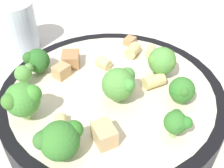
{
  "coord_description": "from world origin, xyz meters",
  "views": [
    {
      "loc": [
        0.17,
        -0.21,
        0.28
      ],
      "look_at": [
        0.0,
        0.0,
        0.05
      ],
      "focal_mm": 45.0,
      "sensor_mm": 36.0,
      "label": 1
    }
  ],
  "objects_px": {
    "broccoli_floret_0": "(59,140)",
    "drinking_glass": "(17,29)",
    "rigatoni_2": "(154,81)",
    "broccoli_floret_1": "(37,60)",
    "chicken_chunk_0": "(71,59)",
    "broccoli_floret_7": "(162,61)",
    "broccoli_floret_2": "(119,84)",
    "broccoli_floret_3": "(181,90)",
    "rigatoni_4": "(103,63)",
    "rigatoni_0": "(120,83)",
    "chicken_chunk_2": "(130,41)",
    "broccoli_floret_4": "(177,122)",
    "broccoli_floret_5": "(24,73)",
    "rigatoni_5": "(151,52)",
    "pasta_bowl": "(112,99)",
    "rigatoni_1": "(133,51)",
    "rigatoni_3": "(59,124)",
    "chicken_chunk_1": "(61,71)",
    "chicken_chunk_3": "(104,134)",
    "broccoli_floret_6": "(23,99)"
  },
  "relations": [
    {
      "from": "broccoli_floret_3",
      "to": "rigatoni_4",
      "type": "relative_size",
      "value": 1.68
    },
    {
      "from": "broccoli_floret_4",
      "to": "rigatoni_5",
      "type": "height_order",
      "value": "broccoli_floret_4"
    },
    {
      "from": "rigatoni_2",
      "to": "rigatoni_5",
      "type": "xyz_separation_m",
      "value": [
        -0.04,
        0.06,
        -0.0
      ]
    },
    {
      "from": "broccoli_floret_2",
      "to": "drinking_glass",
      "type": "xyz_separation_m",
      "value": [
        -0.25,
        0.03,
        -0.03
      ]
    },
    {
      "from": "chicken_chunk_3",
      "to": "drinking_glass",
      "type": "bearing_deg",
      "value": 162.25
    },
    {
      "from": "broccoli_floret_7",
      "to": "broccoli_floret_2",
      "type": "bearing_deg",
      "value": -100.49
    },
    {
      "from": "broccoli_floret_0",
      "to": "chicken_chunk_1",
      "type": "xyz_separation_m",
      "value": [
        -0.09,
        0.09,
        -0.01
      ]
    },
    {
      "from": "broccoli_floret_2",
      "to": "chicken_chunk_3",
      "type": "relative_size",
      "value": 1.71
    },
    {
      "from": "broccoli_floret_4",
      "to": "rigatoni_4",
      "type": "relative_size",
      "value": 1.59
    },
    {
      "from": "rigatoni_1",
      "to": "drinking_glass",
      "type": "height_order",
      "value": "drinking_glass"
    },
    {
      "from": "pasta_bowl",
      "to": "rigatoni_2",
      "type": "height_order",
      "value": "rigatoni_2"
    },
    {
      "from": "broccoli_floret_1",
      "to": "chicken_chunk_1",
      "type": "relative_size",
      "value": 1.71
    },
    {
      "from": "rigatoni_0",
      "to": "chicken_chunk_0",
      "type": "bearing_deg",
      "value": -176.34
    },
    {
      "from": "drinking_glass",
      "to": "rigatoni_3",
      "type": "bearing_deg",
      "value": -25.25
    },
    {
      "from": "broccoli_floret_7",
      "to": "rigatoni_3",
      "type": "xyz_separation_m",
      "value": [
        -0.04,
        -0.15,
        -0.02
      ]
    },
    {
      "from": "broccoli_floret_0",
      "to": "drinking_glass",
      "type": "height_order",
      "value": "drinking_glass"
    },
    {
      "from": "rigatoni_3",
      "to": "rigatoni_4",
      "type": "height_order",
      "value": "same"
    },
    {
      "from": "broccoli_floret_5",
      "to": "drinking_glass",
      "type": "bearing_deg",
      "value": 148.86
    },
    {
      "from": "broccoli_floret_5",
      "to": "chicken_chunk_3",
      "type": "xyz_separation_m",
      "value": [
        0.14,
        -0.01,
        -0.01
      ]
    },
    {
      "from": "broccoli_floret_4",
      "to": "rigatoni_2",
      "type": "distance_m",
      "value": 0.08
    },
    {
      "from": "pasta_bowl",
      "to": "drinking_glass",
      "type": "bearing_deg",
      "value": 175.11
    },
    {
      "from": "broccoli_floret_2",
      "to": "chicken_chunk_2",
      "type": "relative_size",
      "value": 2.5
    },
    {
      "from": "rigatoni_2",
      "to": "broccoli_floret_1",
      "type": "bearing_deg",
      "value": -152.01
    },
    {
      "from": "chicken_chunk_2",
      "to": "pasta_bowl",
      "type": "bearing_deg",
      "value": -64.58
    },
    {
      "from": "broccoli_floret_4",
      "to": "rigatoni_5",
      "type": "bearing_deg",
      "value": 133.15
    },
    {
      "from": "rigatoni_2",
      "to": "chicken_chunk_2",
      "type": "xyz_separation_m",
      "value": [
        -0.09,
        0.06,
        -0.0
      ]
    },
    {
      "from": "rigatoni_0",
      "to": "chicken_chunk_2",
      "type": "relative_size",
      "value": 1.37
    },
    {
      "from": "broccoli_floret_1",
      "to": "broccoli_floret_4",
      "type": "bearing_deg",
      "value": 5.57
    },
    {
      "from": "rigatoni_5",
      "to": "chicken_chunk_0",
      "type": "bearing_deg",
      "value": -128.69
    },
    {
      "from": "broccoli_floret_1",
      "to": "rigatoni_3",
      "type": "distance_m",
      "value": 0.12
    },
    {
      "from": "broccoli_floret_5",
      "to": "rigatoni_5",
      "type": "height_order",
      "value": "broccoli_floret_5"
    },
    {
      "from": "chicken_chunk_3",
      "to": "drinking_glass",
      "type": "xyz_separation_m",
      "value": [
        -0.28,
        0.09,
        -0.01
      ]
    },
    {
      "from": "rigatoni_2",
      "to": "chicken_chunk_0",
      "type": "distance_m",
      "value": 0.12
    },
    {
      "from": "rigatoni_2",
      "to": "chicken_chunk_1",
      "type": "bearing_deg",
      "value": -149.97
    },
    {
      "from": "broccoli_floret_1",
      "to": "rigatoni_4",
      "type": "relative_size",
      "value": 1.69
    },
    {
      "from": "rigatoni_2",
      "to": "rigatoni_3",
      "type": "relative_size",
      "value": 1.04
    },
    {
      "from": "rigatoni_0",
      "to": "chicken_chunk_0",
      "type": "height_order",
      "value": "chicken_chunk_0"
    },
    {
      "from": "broccoli_floret_4",
      "to": "rigatoni_1",
      "type": "height_order",
      "value": "broccoli_floret_4"
    },
    {
      "from": "broccoli_floret_4",
      "to": "chicken_chunk_1",
      "type": "height_order",
      "value": "broccoli_floret_4"
    },
    {
      "from": "broccoli_floret_0",
      "to": "drinking_glass",
      "type": "distance_m",
      "value": 0.29
    },
    {
      "from": "rigatoni_0",
      "to": "rigatoni_2",
      "type": "height_order",
      "value": "same"
    },
    {
      "from": "broccoli_floret_6",
      "to": "chicken_chunk_3",
      "type": "bearing_deg",
      "value": 19.16
    },
    {
      "from": "broccoli_floret_4",
      "to": "chicken_chunk_3",
      "type": "distance_m",
      "value": 0.08
    },
    {
      "from": "broccoli_floret_2",
      "to": "broccoli_floret_5",
      "type": "xyz_separation_m",
      "value": [
        -0.11,
        -0.05,
        -0.01
      ]
    },
    {
      "from": "rigatoni_1",
      "to": "chicken_chunk_3",
      "type": "xyz_separation_m",
      "value": [
        0.07,
        -0.15,
        0.0
      ]
    },
    {
      "from": "pasta_bowl",
      "to": "rigatoni_4",
      "type": "height_order",
      "value": "rigatoni_4"
    },
    {
      "from": "chicken_chunk_0",
      "to": "drinking_glass",
      "type": "xyz_separation_m",
      "value": [
        -0.15,
        0.01,
        -0.01
      ]
    },
    {
      "from": "rigatoni_5",
      "to": "chicken_chunk_2",
      "type": "bearing_deg",
      "value": 171.86
    },
    {
      "from": "broccoli_floret_7",
      "to": "chicken_chunk_1",
      "type": "distance_m",
      "value": 0.14
    },
    {
      "from": "rigatoni_1",
      "to": "rigatoni_4",
      "type": "xyz_separation_m",
      "value": [
        -0.01,
        -0.05,
        -0.0
      ]
    }
  ]
}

